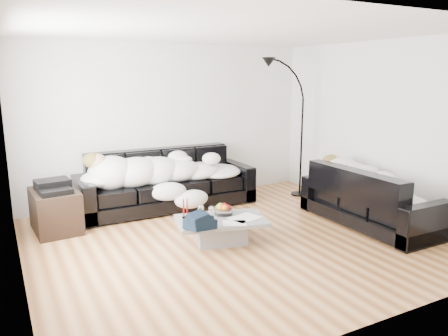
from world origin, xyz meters
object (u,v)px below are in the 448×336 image
sofa_back (167,180)px  wine_glass_c (211,213)px  sofa_right (370,196)px  candle_left (184,209)px  stereo (53,186)px  wine_glass_a (201,212)px  av_cabinet (55,211)px  shoes (241,223)px  candle_right (187,208)px  coffee_table (221,231)px  fruit_bowl (223,209)px  sleeper_back (167,168)px  floor_lamp (302,137)px  sleeper_right (371,181)px  wine_glass_b (198,217)px

sofa_back → wine_glass_c: (-0.08, -1.78, -0.04)m
sofa_back → sofa_right: size_ratio=1.37×
candle_left → stereo: stereo is taller
sofa_back → wine_glass_a: size_ratio=14.63×
wine_glass_a → av_cabinet: 2.08m
wine_glass_c → shoes: size_ratio=0.46×
candle_right → stereo: (-1.44, 1.20, 0.19)m
sofa_right → coffee_table: (-2.21, 0.34, -0.25)m
candle_left → wine_glass_c: bearing=-41.4°
wine_glass_a → stereo: bearing=138.6°
wine_glass_c → stereo: bearing=138.3°
candle_left → shoes: 1.04m
fruit_bowl → shoes: size_ratio=0.61×
sleeper_back → av_cabinet: size_ratio=2.85×
floor_lamp → sofa_right: bearing=-86.3°
shoes → stereo: bearing=146.7°
wine_glass_a → shoes: wine_glass_a is taller
fruit_bowl → stereo: 2.32m
sleeper_back → shoes: bearing=-65.8°
wine_glass_a → sleeper_back: bearing=83.8°
fruit_bowl → wine_glass_a: size_ratio=1.28×
wine_glass_a → floor_lamp: floor_lamp is taller
fruit_bowl → wine_glass_a: (-0.34, -0.04, 0.02)m
sofa_back → coffee_table: bearing=-88.2°
sleeper_right → coffee_table: bearing=81.2°
sofa_back → sleeper_right: bearing=-43.1°
av_cabinet → stereo: bearing=0.0°
coffee_table → sofa_right: bearing=-8.8°
sofa_back → floor_lamp: 2.46m
sleeper_right → wine_glass_b: (-2.53, 0.35, -0.23)m
sofa_back → coffee_table: 1.80m
sleeper_right → sleeper_back: bearing=47.6°
sleeper_right → wine_glass_a: (-2.44, 0.44, -0.21)m
candle_right → wine_glass_c: bearing=-53.0°
coffee_table → stereo: size_ratio=2.53×
sofa_right → wine_glass_b: size_ratio=13.15×
candle_left → candle_right: size_ratio=1.06×
shoes → stereo: (-2.32, 1.06, 0.59)m
sofa_right → coffee_table: sofa_right is taller
shoes → wine_glass_b: bearing=-162.9°
shoes → floor_lamp: (1.76, 0.95, 1.00)m
wine_glass_b → floor_lamp: bearing=27.6°
sleeper_back → sofa_right: bearing=-42.4°
wine_glass_c → sofa_back: bearing=87.4°
sofa_back → coffee_table: size_ratio=2.50×
coffee_table → wine_glass_b: (-0.32, 0.01, 0.24)m
stereo → fruit_bowl: bearing=-41.8°
coffee_table → candle_left: size_ratio=4.50×
sofa_right → sleeper_right: (0.00, 0.00, 0.22)m
fruit_bowl → wine_glass_c: wine_glass_c is taller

